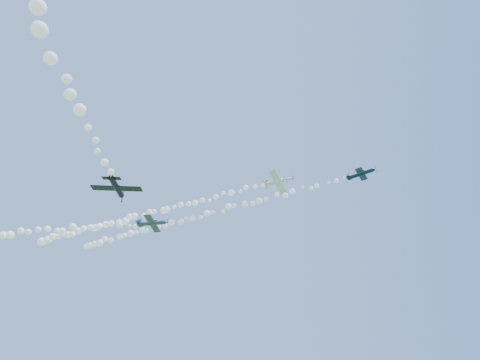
# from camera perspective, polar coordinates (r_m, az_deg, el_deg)

# --- Properties ---
(plane_white) EXTENTS (7.57, 7.90, 2.58)m
(plane_white) POSITION_cam_1_polar(r_m,az_deg,el_deg) (93.10, 5.42, -0.23)
(plane_white) COLOR white
(smoke_trail_white) EXTENTS (69.77, 28.23, 3.20)m
(smoke_trail_white) POSITION_cam_1_polar(r_m,az_deg,el_deg) (110.56, -14.14, -5.03)
(smoke_trail_white) COLOR white
(plane_navy) EXTENTS (6.25, 6.61, 1.85)m
(plane_navy) POSITION_cam_1_polar(r_m,az_deg,el_deg) (85.83, 16.86, 0.84)
(plane_navy) COLOR #0B1933
(smoke_trail_navy) EXTENTS (70.77, 31.79, 2.56)m
(smoke_trail_navy) POSITION_cam_1_polar(r_m,az_deg,el_deg) (98.90, -6.28, -5.24)
(smoke_trail_navy) COLOR white
(plane_grey) EXTENTS (7.72, 8.10, 2.24)m
(plane_grey) POSITION_cam_1_polar(r_m,az_deg,el_deg) (95.87, -12.35, -6.02)
(plane_grey) COLOR #393E53
(smoke_trail_grey) EXTENTS (63.80, 6.08, 3.41)m
(smoke_trail_grey) POSITION_cam_1_polar(r_m,az_deg,el_deg) (111.70, -29.32, -6.60)
(smoke_trail_grey) COLOR white
(plane_black) EXTENTS (7.81, 7.46, 2.10)m
(plane_black) POSITION_cam_1_polar(r_m,az_deg,el_deg) (64.25, -17.11, -1.03)
(plane_black) COLOR black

